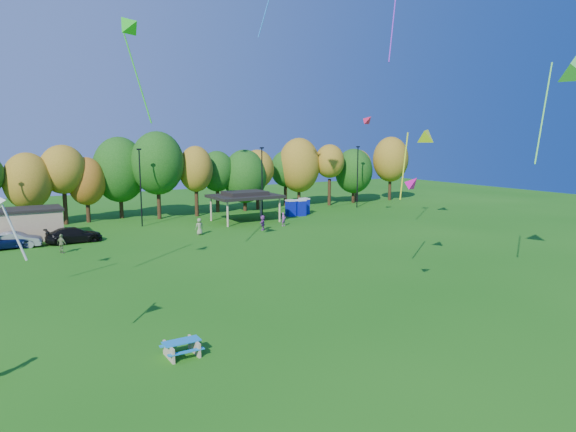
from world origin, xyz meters
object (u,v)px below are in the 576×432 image
car_d (74,235)px  car_b (16,240)px  porta_potties (299,207)px  car_c (7,241)px  picnic_table (182,347)px

car_d → car_b: bearing=85.2°
porta_potties → car_d: 29.07m
porta_potties → car_d: size_ratio=0.71×
car_c → car_d: size_ratio=0.95×
car_b → picnic_table: bearing=-158.1°
car_c → car_d: car_d is taller
car_b → porta_potties: bearing=-71.4°
picnic_table → porta_potties: bearing=50.3°
car_b → car_c: car_b is taller
car_b → car_c: 0.68m
porta_potties → picnic_table: size_ratio=2.12×
porta_potties → car_d: (-28.80, -3.92, -0.33)m
porta_potties → car_c: porta_potties is taller
picnic_table → car_b: (-5.23, 31.57, 0.32)m
car_b → car_d: bearing=-80.7°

